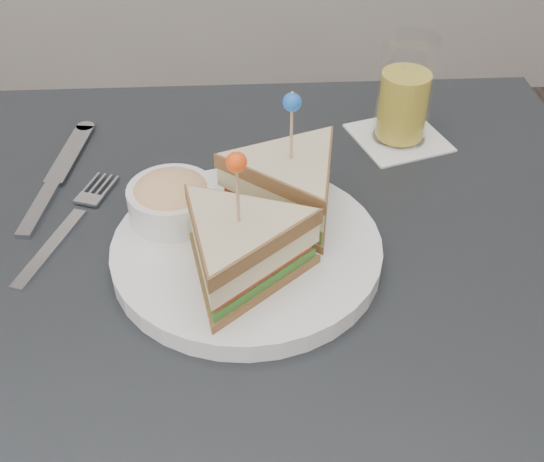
{
  "coord_description": "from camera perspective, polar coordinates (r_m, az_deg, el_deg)",
  "views": [
    {
      "loc": [
        -0.02,
        -0.49,
        1.21
      ],
      "look_at": [
        0.01,
        0.01,
        0.8
      ],
      "focal_mm": 45.0,
      "sensor_mm": 36.0,
      "label": 1
    }
  ],
  "objects": [
    {
      "name": "cutlery_knife",
      "position": [
        0.83,
        -17.64,
        4.19
      ],
      "size": [
        0.05,
        0.23,
        0.01
      ],
      "rotation": [
        0.0,
        0.0,
        -0.15
      ],
      "color": "#B6B8C2",
      "rests_on": "table"
    },
    {
      "name": "drink_set",
      "position": [
        0.86,
        10.99,
        11.01
      ],
      "size": [
        0.13,
        0.13,
        0.14
      ],
      "rotation": [
        0.0,
        0.0,
        0.31
      ],
      "color": "white",
      "rests_on": "table"
    },
    {
      "name": "cutlery_fork",
      "position": [
        0.76,
        -16.43,
        0.8
      ],
      "size": [
        0.09,
        0.19,
        0.01
      ],
      "rotation": [
        0.0,
        0.0,
        -0.34
      ],
      "color": "silver",
      "rests_on": "table"
    },
    {
      "name": "table",
      "position": [
        0.73,
        -0.75,
        -8.2
      ],
      "size": [
        0.8,
        0.8,
        0.75
      ],
      "color": "black",
      "rests_on": "ground"
    },
    {
      "name": "plate_meal",
      "position": [
        0.67,
        -1.66,
        0.82
      ],
      "size": [
        0.32,
        0.32,
        0.16
      ],
      "rotation": [
        0.0,
        0.0,
        0.18
      ],
      "color": "white",
      "rests_on": "table"
    }
  ]
}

